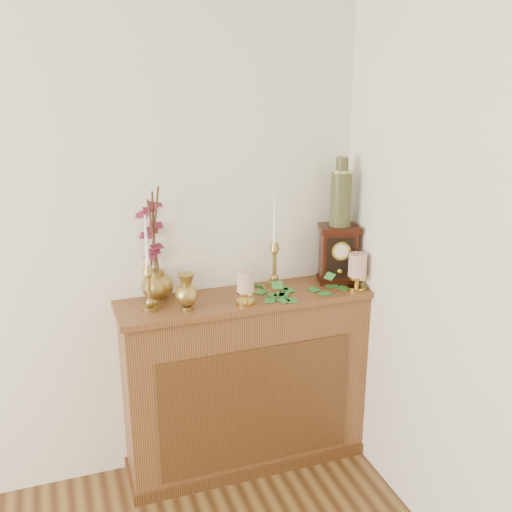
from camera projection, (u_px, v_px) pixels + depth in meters
name	position (u px, v px, depth m)	size (l,w,h in m)	color
console_shelf	(247.00, 386.00, 3.01)	(1.24, 0.34, 0.93)	brown
candlestick_left	(149.00, 280.00, 2.65)	(0.07, 0.07, 0.44)	#A88C43
candlestick_center	(275.00, 257.00, 2.95)	(0.08, 0.08, 0.46)	#A88C43
bud_vase	(187.00, 292.00, 2.67)	(0.11, 0.11, 0.17)	#A88C43
ginger_jar	(153.00, 248.00, 2.77)	(0.22, 0.24, 0.55)	#A88C43
pillar_candle_left	(245.00, 286.00, 2.74)	(0.09, 0.09, 0.17)	gold
pillar_candle_right	(357.00, 269.00, 2.91)	(0.10, 0.10, 0.19)	gold
ivy_garland	(281.00, 293.00, 2.86)	(0.50, 0.25, 0.09)	#2C762D
mantel_clock	(338.00, 254.00, 3.00)	(0.23, 0.19, 0.29)	#35120A
ceramic_vase	(341.00, 195.00, 2.91)	(0.10, 0.10, 0.34)	#183123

